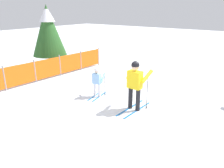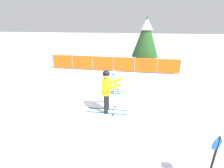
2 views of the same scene
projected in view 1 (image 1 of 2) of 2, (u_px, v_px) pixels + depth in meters
ground_plane at (134, 108)px, 7.54m from camera, size 60.00×60.00×0.00m
skier_adult at (135, 81)px, 7.17m from camera, size 1.61×0.73×1.69m
skier_child at (97, 80)px, 8.37m from camera, size 1.11×0.55×1.16m
safety_fence at (35, 71)px, 10.02m from camera, size 8.50×0.59×1.06m
conifer_far at (48, 30)px, 11.98m from camera, size 1.87×1.87×3.47m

